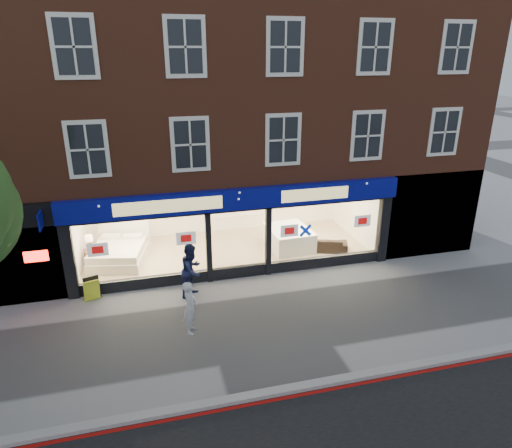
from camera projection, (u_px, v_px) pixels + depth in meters
name	position (u px, v px, depth m)	size (l,w,h in m)	color
ground	(262.00, 323.00, 13.39)	(120.00, 120.00, 0.00)	gray
kerb_line	(298.00, 396.00, 10.59)	(60.00, 0.10, 0.01)	#8C0A07
kerb_stone	(295.00, 388.00, 10.75)	(60.00, 0.25, 0.12)	gray
showroom_floor	(227.00, 251.00, 18.12)	(11.00, 4.50, 0.10)	tan
building	(214.00, 74.00, 17.27)	(19.00, 8.26, 10.30)	brown
display_bed	(119.00, 252.00, 17.03)	(2.36, 2.67, 1.32)	silver
bedside_table	(91.00, 256.00, 16.86)	(0.45, 0.45, 0.55)	brown
mattress_stack	(289.00, 238.00, 18.24)	(1.67, 2.07, 0.79)	silver
sofa	(324.00, 244.00, 17.97)	(1.80, 0.70, 0.53)	black
a_board	(92.00, 289.00, 14.54)	(0.50, 0.32, 0.77)	#C6D625
pedestrian_grey	(190.00, 307.00, 12.74)	(0.57, 0.38, 1.57)	#B7BABF
pedestrian_blue	(192.00, 270.00, 14.64)	(0.88, 0.68, 1.81)	#161C3E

